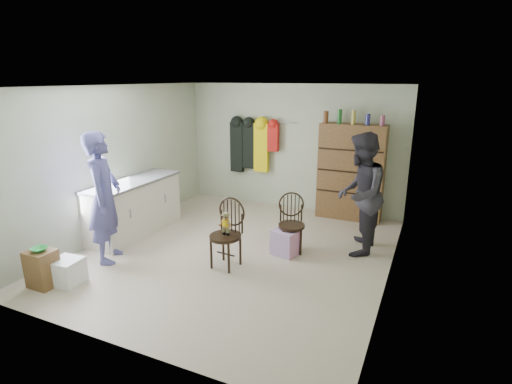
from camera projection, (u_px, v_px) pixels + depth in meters
The scene contains 13 objects.
ground_plane at pixel (236, 252), 6.21m from camera, with size 5.00×5.00×0.00m, color beige.
room_walls at pixel (250, 146), 6.23m from camera, with size 5.00×5.00×5.00m.
counter at pixel (135, 207), 6.85m from camera, with size 0.64×1.86×0.94m.
stool at pixel (42, 268), 5.14m from camera, with size 0.34×0.29×0.49m, color brown.
bowl at pixel (39, 249), 5.06m from camera, with size 0.19×0.19×0.05m, color green.
plastic_tub at pixel (67, 272), 5.22m from camera, with size 0.36×0.34×0.34m, color white.
chair_front at pixel (227, 229), 5.63m from camera, with size 0.48×0.48×0.99m.
chair_far at pixel (291, 220), 6.15m from camera, with size 0.54×0.54×0.92m.
striped_bag at pixel (285, 243), 6.07m from camera, with size 0.37×0.29×0.39m, color pink.
person_left at pixel (104, 198), 5.71m from camera, with size 0.70×0.46×1.91m, color #505092.
person_right at pixel (360, 194), 5.97m from camera, with size 0.90×0.70×1.86m, color #2D2B33.
dresser at pixel (351, 172), 7.47m from camera, with size 1.20×0.39×2.06m.
coat_rack at pixel (252, 146), 8.27m from camera, with size 1.42×0.12×1.09m.
Camera 1 is at (2.64, -5.06, 2.62)m, focal length 28.00 mm.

